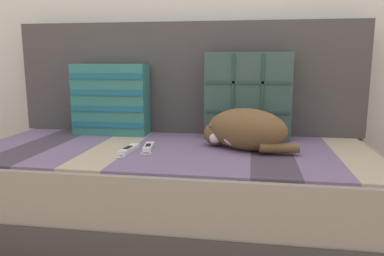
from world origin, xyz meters
The scene contains 8 objects.
ground_plane centered at (0.00, 0.00, 0.00)m, with size 14.00×14.00×0.00m, color #7A6651.
couch centered at (0.00, 0.10, 0.19)m, with size 1.84×0.90×0.39m.
sofa_backrest centered at (0.00, 0.48, 0.67)m, with size 1.80×0.14×0.57m.
throw_pillow_quilted centered at (0.32, 0.33, 0.60)m, with size 0.41×0.14×0.42m.
throw_pillow_striped centered at (-0.38, 0.33, 0.57)m, with size 0.38×0.14×0.36m.
sleeping_cat centered at (0.31, 0.09, 0.47)m, with size 0.41×0.29×0.18m.
game_remote_near centered at (-0.09, 0.03, 0.40)m, with size 0.07×0.19×0.02m.
game_remote_far centered at (-0.17, -0.03, 0.40)m, with size 0.06×0.21×0.02m.
Camera 1 is at (0.34, -1.50, 0.77)m, focal length 35.00 mm.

